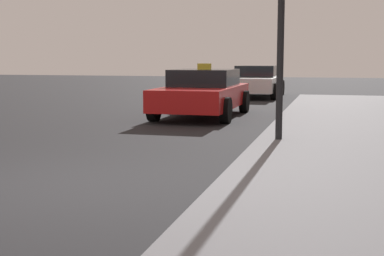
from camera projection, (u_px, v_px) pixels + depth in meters
name	position (u px, v px, depth m)	size (l,w,h in m)	color
ground_plane	(50.00, 188.00, 6.64)	(80.00, 80.00, 0.00)	#232326
car_red	(203.00, 93.00, 14.70)	(2.05, 4.34, 1.43)	red
car_white	(257.00, 81.00, 22.17)	(1.98, 4.47, 1.27)	white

